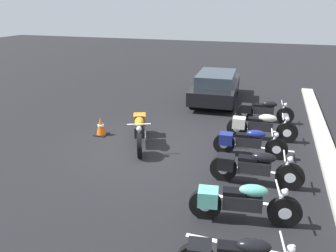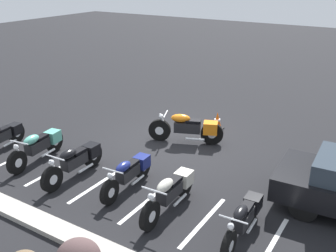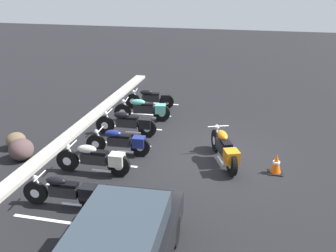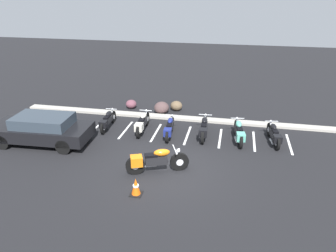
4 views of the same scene
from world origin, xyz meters
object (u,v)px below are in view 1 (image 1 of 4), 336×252
(parked_bike_3, at_px, (251,167))
(parked_bike_2, at_px, (246,142))
(parked_bike_0, at_px, (262,111))
(motorcycle_orange_featured, at_px, (140,128))
(car_black, at_px, (216,86))
(parked_bike_4, at_px, (239,202))
(traffic_cone, at_px, (101,127))
(parked_bike_1, at_px, (258,126))

(parked_bike_3, bearing_deg, parked_bike_2, 97.41)
(parked_bike_0, distance_m, parked_bike_3, 4.66)
(parked_bike_0, bearing_deg, motorcycle_orange_featured, -139.62)
(car_black, bearing_deg, parked_bike_4, -169.85)
(parked_bike_4, relative_size, traffic_cone, 3.59)
(parked_bike_2, xyz_separation_m, parked_bike_3, (1.55, 0.25, 0.03))
(parked_bike_0, xyz_separation_m, parked_bike_4, (6.22, -0.16, 0.03))
(motorcycle_orange_featured, xyz_separation_m, car_black, (-5.39, 1.41, 0.19))
(motorcycle_orange_featured, distance_m, parked_bike_2, 3.20)
(parked_bike_1, distance_m, car_black, 4.45)
(parked_bike_0, distance_m, parked_bike_2, 3.13)
(parked_bike_1, relative_size, parked_bike_2, 1.06)
(parked_bike_0, distance_m, parked_bike_4, 6.22)
(parked_bike_0, height_order, car_black, car_black)
(car_black, bearing_deg, traffic_cone, 147.85)
(parked_bike_1, relative_size, car_black, 0.50)
(parked_bike_2, distance_m, car_black, 5.61)
(parked_bike_2, distance_m, parked_bike_3, 1.57)
(parked_bike_0, distance_m, parked_bike_1, 1.76)
(motorcycle_orange_featured, xyz_separation_m, parked_bike_2, (-0.08, 3.20, -0.06))
(parked_bike_0, distance_m, car_black, 3.03)
(parked_bike_0, bearing_deg, traffic_cone, -151.59)
(motorcycle_orange_featured, height_order, traffic_cone, motorcycle_orange_featured)
(motorcycle_orange_featured, relative_size, car_black, 0.51)
(parked_bike_1, height_order, parked_bike_2, parked_bike_1)
(motorcycle_orange_featured, xyz_separation_m, parked_bike_3, (1.46, 3.45, -0.04))
(parked_bike_1, xyz_separation_m, parked_bike_2, (1.36, -0.25, -0.03))
(car_black, relative_size, traffic_cone, 7.25)
(motorcycle_orange_featured, xyz_separation_m, parked_bike_0, (-3.20, 3.49, -0.07))
(parked_bike_3, bearing_deg, parked_bike_1, 88.22)
(parked_bike_3, bearing_deg, parked_bike_4, -96.45)
(traffic_cone, bearing_deg, parked_bike_2, 87.83)
(motorcycle_orange_featured, distance_m, parked_bike_4, 4.49)
(parked_bike_2, xyz_separation_m, parked_bike_4, (3.10, 0.13, 0.02))
(parked_bike_4, bearing_deg, motorcycle_orange_featured, 129.91)
(car_black, bearing_deg, parked_bike_3, -166.10)
(parked_bike_1, xyz_separation_m, parked_bike_3, (2.90, 0.00, 0.00))
(motorcycle_orange_featured, distance_m, car_black, 5.57)
(parked_bike_4, distance_m, car_black, 8.63)
(parked_bike_4, distance_m, traffic_cone, 5.83)
(motorcycle_orange_featured, height_order, parked_bike_0, motorcycle_orange_featured)
(parked_bike_0, xyz_separation_m, parked_bike_3, (4.66, -0.04, 0.03))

